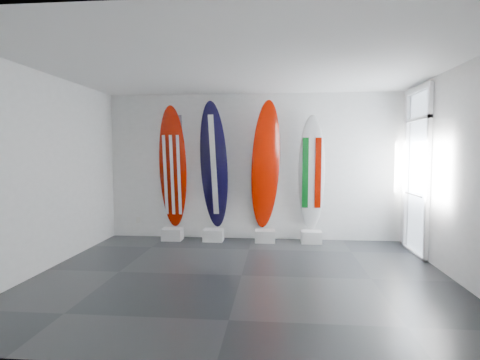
# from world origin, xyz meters

# --- Properties ---
(floor) EXTENTS (6.00, 6.00, 0.00)m
(floor) POSITION_xyz_m (0.00, 0.00, 0.00)
(floor) COLOR black
(floor) RESTS_ON ground
(ceiling) EXTENTS (6.00, 6.00, 0.00)m
(ceiling) POSITION_xyz_m (0.00, 0.00, 3.00)
(ceiling) COLOR white
(ceiling) RESTS_ON wall_back
(wall_back) EXTENTS (6.00, 0.00, 6.00)m
(wall_back) POSITION_xyz_m (0.00, 2.50, 1.50)
(wall_back) COLOR silver
(wall_back) RESTS_ON ground
(wall_front) EXTENTS (6.00, 0.00, 6.00)m
(wall_front) POSITION_xyz_m (0.00, -2.50, 1.50)
(wall_front) COLOR silver
(wall_front) RESTS_ON ground
(wall_left) EXTENTS (0.00, 5.00, 5.00)m
(wall_left) POSITION_xyz_m (-3.00, 0.00, 1.50)
(wall_left) COLOR silver
(wall_left) RESTS_ON ground
(wall_right) EXTENTS (0.00, 5.00, 5.00)m
(wall_right) POSITION_xyz_m (3.00, 0.00, 1.50)
(wall_right) COLOR silver
(wall_right) RESTS_ON ground
(display_block_usa) EXTENTS (0.40, 0.30, 0.24)m
(display_block_usa) POSITION_xyz_m (-1.62, 2.18, 0.12)
(display_block_usa) COLOR silver
(display_block_usa) RESTS_ON floor
(surfboard_usa) EXTENTS (0.57, 0.39, 2.51)m
(surfboard_usa) POSITION_xyz_m (-1.62, 2.28, 1.49)
(surfboard_usa) COLOR #840B00
(surfboard_usa) RESTS_ON display_block_usa
(display_block_navy) EXTENTS (0.40, 0.30, 0.24)m
(display_block_navy) POSITION_xyz_m (-0.77, 2.18, 0.12)
(display_block_navy) COLOR silver
(display_block_navy) RESTS_ON floor
(surfboard_navy) EXTENTS (0.67, 0.57, 2.59)m
(surfboard_navy) POSITION_xyz_m (-0.77, 2.28, 1.53)
(surfboard_navy) COLOR black
(surfboard_navy) RESTS_ON display_block_navy
(display_block_swiss) EXTENTS (0.40, 0.30, 0.24)m
(display_block_swiss) POSITION_xyz_m (0.28, 2.18, 0.12)
(display_block_swiss) COLOR silver
(display_block_swiss) RESTS_ON floor
(surfboard_swiss) EXTENTS (0.71, 0.65, 2.59)m
(surfboard_swiss) POSITION_xyz_m (0.28, 2.28, 1.53)
(surfboard_swiss) COLOR #840B00
(surfboard_swiss) RESTS_ON display_block_swiss
(display_block_italy) EXTENTS (0.40, 0.30, 0.24)m
(display_block_italy) POSITION_xyz_m (1.19, 2.18, 0.12)
(display_block_italy) COLOR silver
(display_block_italy) RESTS_ON floor
(surfboard_italy) EXTENTS (0.53, 0.24, 2.30)m
(surfboard_italy) POSITION_xyz_m (1.19, 2.28, 1.39)
(surfboard_italy) COLOR silver
(surfboard_italy) RESTS_ON display_block_italy
(wall_outlet) EXTENTS (0.09, 0.02, 0.13)m
(wall_outlet) POSITION_xyz_m (-2.45, 2.48, 0.35)
(wall_outlet) COLOR silver
(wall_outlet) RESTS_ON wall_back
(glass_door) EXTENTS (0.12, 1.16, 2.85)m
(glass_door) POSITION_xyz_m (2.97, 1.55, 1.43)
(glass_door) COLOR white
(glass_door) RESTS_ON floor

